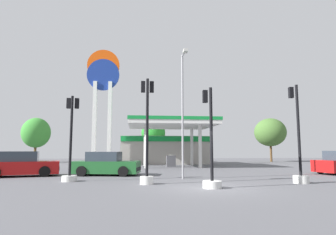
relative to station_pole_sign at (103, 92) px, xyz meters
The scene contains 13 objects.
ground_plane 21.83m from the station_pole_sign, 69.67° to the right, with size 90.00×90.00×0.00m, color #56565B.
gas_station 9.66m from the station_pole_sign, 19.67° to the left, with size 10.51×13.32×4.66m.
station_pole_sign is the anchor object (origin of this frame).
car_1 14.27m from the station_pole_sign, 81.42° to the right, with size 4.56×2.53×1.55m.
car_2 14.72m from the station_pole_sign, 105.38° to the right, with size 4.71×2.86×1.57m.
traffic_signal_0 21.54m from the station_pole_sign, 69.52° to the right, with size 0.82×0.82×4.48m.
traffic_signal_1 16.93m from the station_pole_sign, 88.86° to the right, with size 0.79×0.79×4.61m.
traffic_signal_2 22.48m from the station_pole_sign, 55.77° to the right, with size 0.76×0.76×5.04m.
traffic_signal_3 18.88m from the station_pole_sign, 75.87° to the right, with size 0.66×0.69×5.26m.
tree_0 13.66m from the station_pole_sign, 138.38° to the left, with size 3.74×3.74×5.99m.
tree_1 10.99m from the station_pole_sign, 53.82° to the left, with size 3.30×3.30×5.62m.
tree_2 24.36m from the station_pole_sign, 18.77° to the left, with size 4.45×4.45×6.19m.
corner_streetlamp 16.86m from the station_pole_sign, 66.65° to the right, with size 0.24×1.48×7.39m.
Camera 1 is at (-3.15, -12.63, 1.66)m, focal length 30.76 mm.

